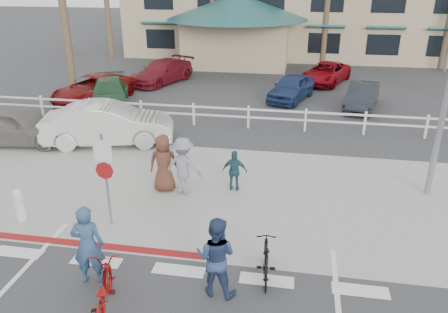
% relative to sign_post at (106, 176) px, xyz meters
% --- Properties ---
extents(ground, '(140.00, 140.00, 0.00)m').
position_rel_sign_post_xyz_m(ground, '(2.30, -2.20, -1.45)').
color(ground, '#333335').
extents(sidewalk_plaza, '(22.00, 7.00, 0.01)m').
position_rel_sign_post_xyz_m(sidewalk_plaza, '(2.30, 2.30, -1.44)').
color(sidewalk_plaza, gray).
rests_on(sidewalk_plaza, ground).
extents(cross_street, '(40.00, 5.00, 0.01)m').
position_rel_sign_post_xyz_m(cross_street, '(2.30, 6.30, -1.45)').
color(cross_street, '#333335').
rests_on(cross_street, ground).
extents(parking_lot, '(50.00, 16.00, 0.01)m').
position_rel_sign_post_xyz_m(parking_lot, '(2.30, 15.80, -1.45)').
color(parking_lot, '#333335').
rests_on(parking_lot, ground).
extents(curb_red, '(7.00, 0.25, 0.02)m').
position_rel_sign_post_xyz_m(curb_red, '(-0.70, -1.00, -1.44)').
color(curb_red, maroon).
rests_on(curb_red, ground).
extents(rail_fence, '(29.40, 0.16, 1.00)m').
position_rel_sign_post_xyz_m(rail_fence, '(2.80, 8.30, -0.95)').
color(rail_fence, silver).
rests_on(rail_fence, ground).
extents(sign_post, '(0.50, 0.10, 2.90)m').
position_rel_sign_post_xyz_m(sign_post, '(0.00, 0.00, 0.00)').
color(sign_post, gray).
rests_on(sign_post, ground).
extents(bollard_0, '(0.26, 0.26, 0.95)m').
position_rel_sign_post_xyz_m(bollard_0, '(-2.50, -0.20, -0.97)').
color(bollard_0, silver).
rests_on(bollard_0, ground).
extents(bike_red, '(1.17, 1.98, 0.98)m').
position_rel_sign_post_xyz_m(bike_red, '(1.19, -3.08, -0.96)').
color(bike_red, maroon).
rests_on(bike_red, ground).
extents(rider_red, '(0.76, 0.57, 1.87)m').
position_rel_sign_post_xyz_m(rider_red, '(0.53, -2.25, -0.52)').
color(rider_red, '#2E4C72').
rests_on(rider_red, ground).
extents(bike_black, '(0.57, 1.56, 0.92)m').
position_rel_sign_post_xyz_m(bike_black, '(4.26, -1.47, -0.99)').
color(bike_black, black).
rests_on(bike_black, ground).
extents(rider_black, '(0.94, 0.77, 1.79)m').
position_rel_sign_post_xyz_m(rider_black, '(3.27, -2.13, -0.55)').
color(rider_black, navy).
rests_on(rider_black, ground).
extents(pedestrian_a, '(1.25, 0.82, 1.81)m').
position_rel_sign_post_xyz_m(pedestrian_a, '(1.48, 2.07, -0.55)').
color(pedestrian_a, gray).
rests_on(pedestrian_a, ground).
extents(pedestrian_child, '(0.77, 0.34, 1.31)m').
position_rel_sign_post_xyz_m(pedestrian_child, '(2.96, 2.53, -0.80)').
color(pedestrian_child, '#254E5A').
rests_on(pedestrian_child, ground).
extents(pedestrian_b, '(0.97, 0.71, 1.81)m').
position_rel_sign_post_xyz_m(pedestrian_b, '(0.84, 2.18, -0.55)').
color(pedestrian_b, '#582F22').
rests_on(pedestrian_b, ground).
extents(car_white_sedan, '(5.20, 2.91, 1.62)m').
position_rel_sign_post_xyz_m(car_white_sedan, '(-2.44, 5.61, -0.64)').
color(car_white_sedan, silver).
rests_on(car_white_sedan, ground).
extents(car_red_compact, '(4.52, 2.23, 1.48)m').
position_rel_sign_post_xyz_m(car_red_compact, '(-6.00, 5.00, -0.71)').
color(car_red_compact, slate).
rests_on(car_red_compact, ground).
extents(lot_car_0, '(3.38, 5.25, 1.35)m').
position_rel_sign_post_xyz_m(lot_car_0, '(-5.65, 11.06, -0.78)').
color(lot_car_0, maroon).
rests_on(lot_car_0, ground).
extents(lot_car_1, '(3.33, 4.82, 1.30)m').
position_rel_sign_post_xyz_m(lot_car_1, '(-4.54, 10.51, -0.80)').
color(lot_car_1, '#264E2F').
rests_on(lot_car_1, ground).
extents(lot_car_2, '(2.71, 4.16, 1.32)m').
position_rel_sign_post_xyz_m(lot_car_2, '(4.37, 13.14, -0.79)').
color(lot_car_2, navy).
rests_on(lot_car_2, ground).
extents(lot_car_3, '(2.14, 3.94, 1.23)m').
position_rel_sign_post_xyz_m(lot_car_3, '(7.81, 12.19, -0.83)').
color(lot_car_3, black).
rests_on(lot_car_3, ground).
extents(lot_car_4, '(3.42, 4.96, 1.33)m').
position_rel_sign_post_xyz_m(lot_car_4, '(-3.40, 15.58, -0.78)').
color(lot_car_4, maroon).
rests_on(lot_car_4, ground).
extents(lot_car_5, '(3.45, 4.76, 1.20)m').
position_rel_sign_post_xyz_m(lot_car_5, '(6.27, 17.20, -0.85)').
color(lot_car_5, maroon).
rests_on(lot_car_5, ground).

